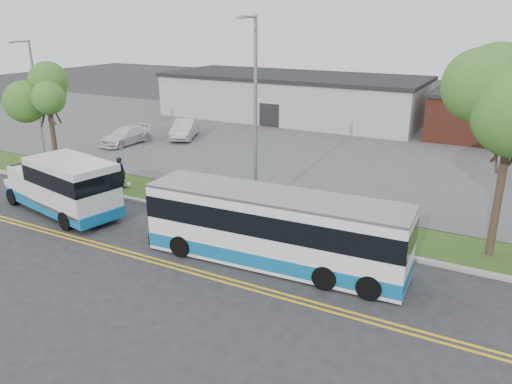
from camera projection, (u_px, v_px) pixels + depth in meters
The scene contains 18 objects.
ground at pixel (176, 220), 24.69m from camera, with size 140.00×140.00×0.00m, color #28282B.
lane_line_north at pixel (121, 249), 21.49m from camera, with size 70.00×0.12×0.01m, color gold.
lane_line_south at pixel (116, 252), 21.24m from camera, with size 70.00×0.12×0.01m, color gold.
curb at pixel (189, 211), 25.58m from camera, with size 80.00×0.30×0.15m, color #9E9B93.
verge at pixel (208, 201), 27.08m from camera, with size 80.00×3.30×0.10m, color #254B19.
parking_lot at pixel (309, 146), 38.80m from camera, with size 80.00×25.00×0.10m, color #4C4C4F.
commercial_building at pixel (292, 97), 49.11m from camera, with size 25.40×10.40×4.35m.
brick_wing at pixel (470, 115), 40.94m from camera, with size 6.30×7.30×3.90m.
tree_west at pixel (47, 92), 31.06m from camera, with size 4.40×4.40×6.91m.
streetlight_near at pixel (255, 111), 23.90m from camera, with size 0.35×1.53×9.50m.
streetlight_far at pixel (35, 94), 34.92m from camera, with size 0.35×1.53×8.00m.
shuttle_bus at pixel (65, 184), 24.94m from camera, with size 7.98×3.89×2.94m.
transit_bus at pixel (274, 229), 19.85m from camera, with size 10.78×3.02×2.96m.
pedestrian at pixel (120, 173), 28.77m from camera, with size 0.67×0.44×1.85m, color black.
parked_car_a at pixel (185, 129), 41.02m from camera, with size 1.62×4.66×1.54m, color #B5B7BD.
parked_car_b at pixel (126, 135), 39.11m from camera, with size 1.89×4.64×1.35m, color white.
grocery_bag_left at pixel (115, 185), 28.95m from camera, with size 0.32×0.32×0.32m, color white.
grocery_bag_right at pixel (129, 185), 29.09m from camera, with size 0.32×0.32×0.32m, color white.
Camera 1 is at (14.39, -18.23, 9.37)m, focal length 35.00 mm.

